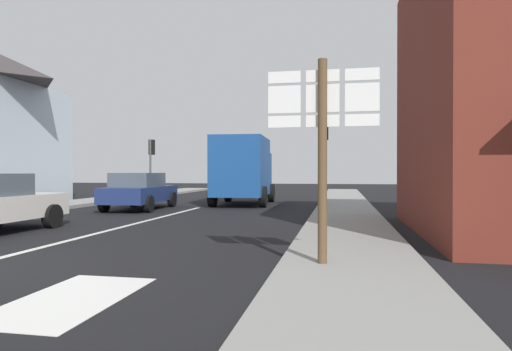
{
  "coord_description": "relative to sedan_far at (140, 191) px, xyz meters",
  "views": [
    {
      "loc": [
        5.84,
        -5.69,
        1.51
      ],
      "look_at": [
        2.46,
        11.98,
        1.36
      ],
      "focal_mm": 30.92,
      "sensor_mm": 36.0,
      "label": 1
    }
  ],
  "objects": [
    {
      "name": "traffic_light_near_right",
      "position": [
        7.3,
        1.22,
        1.97
      ],
      "size": [
        0.3,
        0.49,
        3.69
      ],
      "color": "#47474C",
      "rests_on": "ground"
    },
    {
      "name": "ground_plane",
      "position": [
        2.08,
        -0.79,
        -0.76
      ],
      "size": [
        80.0,
        80.0,
        0.0
      ],
      "primitive_type": "plane",
      "color": "black"
    },
    {
      "name": "traffic_light_far_left",
      "position": [
        -3.15,
        8.12,
        1.78
      ],
      "size": [
        0.3,
        0.49,
        3.43
      ],
      "color": "#47474C",
      "rests_on": "ground"
    },
    {
      "name": "lane_centre_stripe",
      "position": [
        2.08,
        -4.79,
        -0.75
      ],
      "size": [
        0.16,
        12.0,
        0.01
      ],
      "primitive_type": "cube",
      "color": "silver",
      "rests_on": "ground"
    },
    {
      "name": "sedan_far",
      "position": [
        0.0,
        0.0,
        0.0
      ],
      "size": [
        2.16,
        4.29,
        1.47
      ],
      "color": "navy",
      "rests_on": "ground"
    },
    {
      "name": "delivery_truck",
      "position": [
        3.53,
        3.34,
        0.89
      ],
      "size": [
        2.7,
        5.1,
        3.05
      ],
      "color": "#19478C",
      "rests_on": "ground"
    },
    {
      "name": "sidewalk_right",
      "position": [
        8.11,
        -2.79,
        -0.69
      ],
      "size": [
        2.21,
        44.0,
        0.14
      ],
      "primitive_type": "cube",
      "color": "gray",
      "rests_on": "ground"
    },
    {
      "name": "route_sign_post",
      "position": [
        7.66,
        -9.8,
        1.24
      ],
      "size": [
        1.66,
        0.14,
        3.2
      ],
      "color": "brown",
      "rests_on": "ground"
    },
    {
      "name": "lane_turn_arrow",
      "position": [
        4.79,
        -11.79,
        -0.75
      ],
      "size": [
        1.2,
        2.2,
        0.01
      ],
      "primitive_type": "cube",
      "color": "silver",
      "rests_on": "ground"
    },
    {
      "name": "sidewalk_left",
      "position": [
        -3.95,
        -2.79,
        -0.69
      ],
      "size": [
        2.21,
        44.0,
        0.14
      ],
      "primitive_type": "cube",
      "color": "gray",
      "rests_on": "ground"
    }
  ]
}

